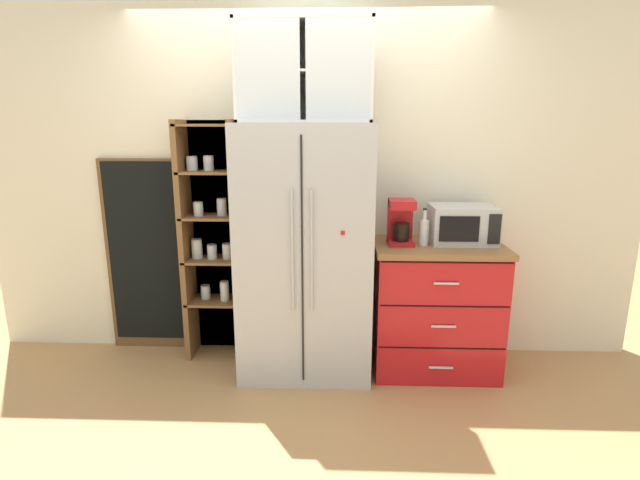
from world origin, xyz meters
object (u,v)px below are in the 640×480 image
object	(u,v)px
mug_red	(439,238)
chalkboard_menu	(145,256)
coffee_maker	(401,221)
bottle_clear	(424,229)
microwave	(462,224)
mug_cream	(438,236)
refrigerator	(306,252)
bottle_cobalt	(438,226)

from	to	relation	value
mug_red	chalkboard_menu	world-z (taller)	chalkboard_menu
chalkboard_menu	mug_red	bearing A→B (deg)	-6.48
coffee_maker	bottle_clear	xyz separation A→B (m)	(0.15, -0.05, -0.04)
coffee_maker	mug_red	distance (m)	0.29
microwave	chalkboard_menu	world-z (taller)	chalkboard_menu
microwave	mug_red	world-z (taller)	microwave
coffee_maker	bottle_clear	distance (m)	0.17
mug_cream	refrigerator	bearing A→B (deg)	-176.03
microwave	bottle_clear	xyz separation A→B (m)	(-0.28, -0.09, -0.02)
coffee_maker	chalkboard_menu	bearing A→B (deg)	172.48
mug_red	chalkboard_menu	size ratio (longest dim) A/B	0.08
mug_cream	chalkboard_menu	size ratio (longest dim) A/B	0.07
mug_cream	chalkboard_menu	bearing A→B (deg)	174.08
coffee_maker	chalkboard_menu	distance (m)	1.95
coffee_maker	microwave	bearing A→B (deg)	5.59
refrigerator	chalkboard_menu	size ratio (longest dim) A/B	1.17
mug_cream	mug_red	bearing A→B (deg)	-90.05
microwave	coffee_maker	bearing A→B (deg)	-174.41
mug_red	bottle_clear	world-z (taller)	bottle_clear
chalkboard_menu	bottle_cobalt	bearing A→B (deg)	-5.47
coffee_maker	bottle_cobalt	distance (m)	0.27
microwave	refrigerator	bearing A→B (deg)	-175.81
coffee_maker	bottle_clear	size ratio (longest dim) A/B	1.21
microwave	bottle_cobalt	xyz separation A→B (m)	(-0.16, 0.00, -0.02)
refrigerator	microwave	size ratio (longest dim) A/B	3.94
microwave	chalkboard_menu	bearing A→B (deg)	174.87
refrigerator	bottle_clear	bearing A→B (deg)	-1.11
bottle_clear	mug_red	bearing A→B (deg)	26.74
bottle_clear	mug_cream	bearing A→B (deg)	34.61
microwave	bottle_clear	size ratio (longest dim) A/B	1.72
mug_cream	mug_red	size ratio (longest dim) A/B	0.89
refrigerator	bottle_clear	world-z (taller)	refrigerator
microwave	mug_red	xyz separation A→B (m)	(-0.16, -0.04, -0.09)
bottle_clear	chalkboard_menu	world-z (taller)	chalkboard_menu
refrigerator	coffee_maker	distance (m)	0.69
mug_cream	mug_red	distance (m)	0.02
mug_cream	mug_red	xyz separation A→B (m)	(-0.00, -0.02, -0.01)
refrigerator	mug_cream	bearing A→B (deg)	3.97
coffee_maker	refrigerator	bearing A→B (deg)	-176.74
bottle_clear	chalkboard_menu	xyz separation A→B (m)	(-2.06, 0.30, -0.29)
refrigerator	chalkboard_menu	xyz separation A→B (m)	(-1.25, 0.29, -0.12)
mug_red	bottle_clear	xyz separation A→B (m)	(-0.12, -0.06, 0.07)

